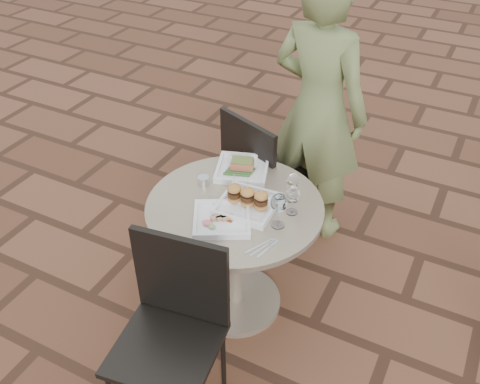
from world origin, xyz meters
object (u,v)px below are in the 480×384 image
at_px(diner, 318,110).
at_px(plate_tuna, 222,219).
at_px(chair_far, 260,171).
at_px(plate_salmon, 242,168).
at_px(cafe_table, 235,241).
at_px(plate_sliders, 247,201).
at_px(chair_near, 174,318).

distance_m(diner, plate_tuna, 1.04).
relative_size(chair_far, plate_salmon, 2.66).
xyz_separation_m(chair_far, plate_tuna, (0.13, -0.71, 0.20)).
xyz_separation_m(cafe_table, diner, (0.10, 0.89, 0.38)).
relative_size(cafe_table, plate_sliders, 3.05).
height_order(chair_far, chair_near, same).
height_order(plate_salmon, plate_sliders, plate_sliders).
bearing_deg(cafe_table, plate_sliders, 9.65).
distance_m(diner, plate_salmon, 0.65).
bearing_deg(chair_far, diner, -104.09).
relative_size(cafe_table, plate_salmon, 2.57).
xyz_separation_m(cafe_table, plate_salmon, (-0.10, 0.28, 0.27)).
distance_m(chair_near, plate_salmon, 0.94).
height_order(cafe_table, diner, diner).
xyz_separation_m(cafe_table, plate_sliders, (0.07, 0.01, 0.29)).
relative_size(cafe_table, plate_tuna, 2.45).
distance_m(plate_salmon, plate_sliders, 0.31).
bearing_deg(diner, plate_tuna, 95.24).
bearing_deg(chair_near, plate_sliders, 78.34).
relative_size(plate_sliders, plate_tuna, 0.80).
bearing_deg(chair_near, cafe_table, 84.28).
bearing_deg(plate_sliders, diner, 87.68).
distance_m(chair_far, plate_sliders, 0.63).
relative_size(chair_far, diner, 0.54).
xyz_separation_m(diner, plate_salmon, (-0.20, -0.61, -0.11)).
bearing_deg(chair_far, cafe_table, 123.17).
bearing_deg(diner, cafe_table, 94.07).
height_order(chair_far, plate_tuna, chair_far).
distance_m(chair_near, plate_sliders, 0.68).
xyz_separation_m(chair_near, plate_tuna, (-0.02, 0.48, 0.20)).
xyz_separation_m(chair_near, diner, (0.08, 1.52, 0.31)).
height_order(chair_near, diner, diner).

